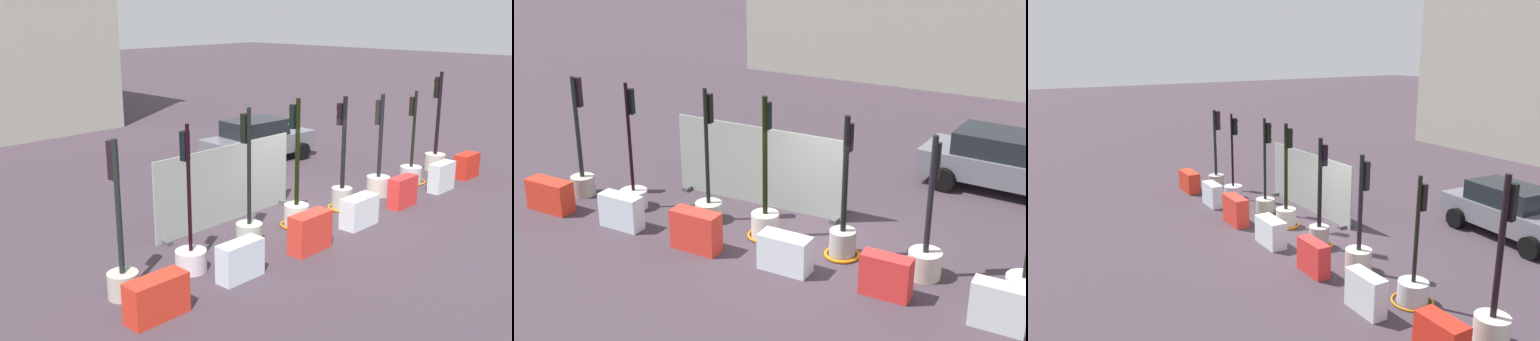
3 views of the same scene
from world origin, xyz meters
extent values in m
plane|color=#40343C|center=(0.00, 0.00, 0.00)|extent=(120.00, 120.00, 0.00)
cylinder|color=#B3AA9E|center=(-6.30, -0.03, 0.25)|extent=(0.60, 0.60, 0.50)
cylinder|color=black|center=(-6.30, -0.03, 1.80)|extent=(0.11, 0.11, 2.60)
cube|color=black|center=(-6.27, 0.09, 2.68)|extent=(0.18, 0.18, 0.73)
sphere|color=red|center=(-6.25, 0.18, 2.92)|extent=(0.10, 0.10, 0.10)
sphere|color=orange|center=(-6.25, 0.18, 2.68)|extent=(0.10, 0.10, 0.10)
sphere|color=green|center=(-6.25, 0.18, 2.43)|extent=(0.10, 0.10, 0.10)
cylinder|color=silver|center=(-4.64, -0.08, 0.23)|extent=(0.67, 0.67, 0.46)
cylinder|color=black|center=(-4.64, -0.08, 1.80)|extent=(0.08, 0.08, 2.69)
cube|color=black|center=(-4.62, 0.03, 2.68)|extent=(0.18, 0.17, 0.60)
sphere|color=red|center=(-4.60, 0.12, 2.88)|extent=(0.10, 0.10, 0.10)
sphere|color=orange|center=(-4.60, 0.12, 2.68)|extent=(0.10, 0.10, 0.10)
sphere|color=green|center=(-4.60, 0.12, 2.47)|extent=(0.10, 0.10, 0.10)
cylinder|color=#ADB7A2|center=(-2.62, 0.17, 0.23)|extent=(0.64, 0.64, 0.45)
cylinder|color=black|center=(-2.62, 0.17, 1.83)|extent=(0.09, 0.09, 2.76)
cube|color=black|center=(-2.62, 0.30, 2.71)|extent=(0.17, 0.16, 0.67)
sphere|color=red|center=(-2.61, 0.39, 2.94)|extent=(0.11, 0.11, 0.11)
sphere|color=orange|center=(-2.61, 0.39, 2.71)|extent=(0.11, 0.11, 0.11)
sphere|color=green|center=(-2.61, 0.39, 2.49)|extent=(0.11, 0.11, 0.11)
cylinder|color=silver|center=(-1.04, 0.04, 0.28)|extent=(0.63, 0.63, 0.57)
cylinder|color=black|center=(-1.04, 0.04, 1.91)|extent=(0.11, 0.11, 2.69)
cube|color=black|center=(-1.06, 0.17, 2.80)|extent=(0.17, 0.17, 0.59)
sphere|color=red|center=(-1.07, 0.26, 2.99)|extent=(0.09, 0.09, 0.09)
sphere|color=orange|center=(-1.07, 0.26, 2.80)|extent=(0.09, 0.09, 0.09)
sphere|color=green|center=(-1.07, 0.26, 2.60)|extent=(0.09, 0.09, 0.09)
torus|color=orange|center=(-1.04, 0.04, 0.03)|extent=(0.82, 0.82, 0.06)
cylinder|color=#AAA79F|center=(0.84, -0.01, 0.30)|extent=(0.57, 0.57, 0.60)
cylinder|color=black|center=(0.84, -0.01, 1.86)|extent=(0.12, 0.12, 2.52)
cube|color=black|center=(0.83, 0.12, 2.62)|extent=(0.17, 0.16, 0.58)
sphere|color=red|center=(0.82, 0.20, 2.82)|extent=(0.10, 0.10, 0.10)
sphere|color=orange|center=(0.82, 0.20, 2.62)|extent=(0.10, 0.10, 0.10)
sphere|color=green|center=(0.82, 0.20, 2.43)|extent=(0.10, 0.10, 0.10)
torus|color=orange|center=(0.84, -0.01, 0.04)|extent=(0.77, 0.77, 0.07)
cylinder|color=beige|center=(2.63, -0.05, 0.28)|extent=(0.67, 0.67, 0.56)
cylinder|color=black|center=(2.63, -0.05, 1.78)|extent=(0.12, 0.12, 2.43)
cube|color=black|center=(2.64, 0.07, 2.46)|extent=(0.17, 0.15, 0.72)
sphere|color=red|center=(2.65, 0.15, 2.70)|extent=(0.10, 0.10, 0.10)
sphere|color=orange|center=(2.65, 0.15, 2.46)|extent=(0.10, 0.10, 0.10)
sphere|color=green|center=(2.65, 0.15, 2.22)|extent=(0.10, 0.10, 0.10)
cylinder|color=silver|center=(4.53, -0.06, 0.25)|extent=(0.68, 0.68, 0.50)
cylinder|color=black|center=(4.53, -0.06, 1.70)|extent=(0.09, 0.09, 2.40)
cube|color=black|center=(4.53, 0.05, 2.41)|extent=(0.14, 0.13, 0.58)
sphere|color=red|center=(4.53, 0.13, 2.61)|extent=(0.09, 0.09, 0.09)
sphere|color=orange|center=(4.53, 0.13, 2.41)|extent=(0.09, 0.09, 0.09)
sphere|color=green|center=(4.53, 0.13, 2.22)|extent=(0.09, 0.09, 0.09)
torus|color=orange|center=(4.53, -0.06, 0.03)|extent=(0.94, 0.94, 0.05)
cylinder|color=beige|center=(6.43, 0.09, 0.28)|extent=(0.68, 0.68, 0.55)
cylinder|color=black|center=(6.43, 0.09, 1.95)|extent=(0.12, 0.12, 2.78)
cube|color=black|center=(6.45, 0.23, 2.80)|extent=(0.20, 0.17, 0.69)
sphere|color=red|center=(6.46, 0.32, 3.03)|extent=(0.11, 0.11, 0.11)
sphere|color=orange|center=(6.46, 0.32, 2.80)|extent=(0.11, 0.11, 0.11)
sphere|color=green|center=(6.46, 0.32, 2.57)|extent=(0.11, 0.11, 0.11)
cube|color=red|center=(-6.34, -1.14, 0.39)|extent=(1.16, 0.49, 0.77)
cube|color=silver|center=(-4.19, -1.09, 0.40)|extent=(1.03, 0.42, 0.80)
cube|color=red|center=(-2.06, -1.21, 0.45)|extent=(1.10, 0.45, 0.89)
cube|color=white|center=(0.04, -1.12, 0.39)|extent=(1.08, 0.49, 0.78)
cube|color=red|center=(2.18, -1.12, 0.43)|extent=(0.99, 0.39, 0.85)
cube|color=silver|center=(4.29, -1.21, 0.44)|extent=(1.00, 0.39, 0.87)
cube|color=red|center=(6.26, -1.10, 0.39)|extent=(0.97, 0.48, 0.79)
cube|color=slate|center=(3.18, 5.28, 0.64)|extent=(4.38, 1.94, 0.66)
cube|color=black|center=(2.97, 5.30, 1.26)|extent=(2.25, 1.58, 0.58)
cylinder|color=black|center=(4.43, 4.32, 0.31)|extent=(0.64, 0.33, 0.62)
cylinder|color=black|center=(1.93, 6.24, 0.31)|extent=(0.64, 0.33, 0.62)
cylinder|color=black|center=(1.79, 4.53, 0.31)|extent=(0.64, 0.33, 0.62)
cube|color=#9BA49C|center=(-2.02, 1.55, 1.00)|extent=(4.61, 0.04, 2.01)
cube|color=#4C4C4C|center=(-4.09, 1.55, 0.05)|extent=(0.16, 0.50, 0.10)
cube|color=#4C4C4C|center=(0.06, 1.55, 0.05)|extent=(0.16, 0.50, 0.10)
camera|label=1|loc=(-12.09, -8.99, 5.34)|focal=41.77mm
camera|label=2|loc=(5.68, -12.46, 7.14)|focal=49.27mm
camera|label=3|loc=(11.71, -7.70, 5.55)|focal=35.28mm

